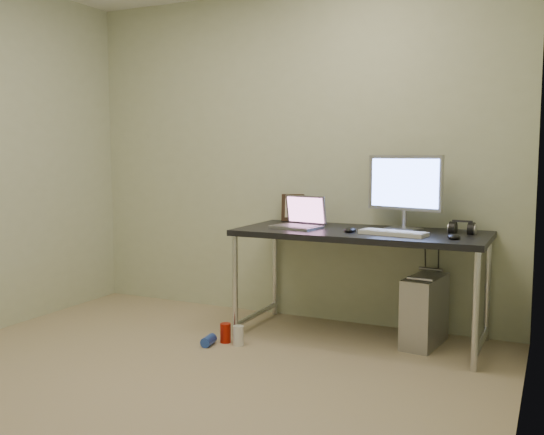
{
  "coord_description": "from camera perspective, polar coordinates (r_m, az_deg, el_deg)",
  "views": [
    {
      "loc": [
        1.87,
        -2.55,
        1.27
      ],
      "look_at": [
        0.18,
        1.03,
        0.85
      ],
      "focal_mm": 40.0,
      "sensor_mm": 36.0,
      "label": 1
    }
  ],
  "objects": [
    {
      "name": "floor",
      "position": [
        3.4,
        -10.64,
        -15.94
      ],
      "size": [
        3.5,
        3.5,
        0.0
      ],
      "primitive_type": "plane",
      "color": "tan",
      "rests_on": "ground"
    },
    {
      "name": "wall_back",
      "position": [
        4.69,
        1.77,
        5.8
      ],
      "size": [
        3.5,
        0.02,
        2.5
      ],
      "primitive_type": "cube",
      "color": "beige",
      "rests_on": "ground"
    },
    {
      "name": "wall_right",
      "position": [
        2.55,
        22.66,
        5.17
      ],
      "size": [
        0.02,
        3.5,
        2.5
      ],
      "primitive_type": "cube",
      "color": "beige",
      "rests_on": "ground"
    },
    {
      "name": "desk",
      "position": [
        4.15,
        8.34,
        -2.26
      ],
      "size": [
        1.67,
        0.73,
        0.75
      ],
      "color": "black",
      "rests_on": "ground"
    },
    {
      "name": "tower_computer",
      "position": [
        4.18,
        14.18,
        -8.5
      ],
      "size": [
        0.25,
        0.46,
        0.49
      ],
      "rotation": [
        0.0,
        0.0,
        -0.13
      ],
      "color": "#AAAAAE",
      "rests_on": "ground"
    },
    {
      "name": "cable_a",
      "position": [
        4.41,
        14.26,
        -5.52
      ],
      "size": [
        0.01,
        0.16,
        0.69
      ],
      "primitive_type": "cylinder",
      "rotation": [
        0.21,
        0.0,
        0.0
      ],
      "color": "black",
      "rests_on": "ground"
    },
    {
      "name": "cable_b",
      "position": [
        4.38,
        15.37,
        -5.9
      ],
      "size": [
        0.02,
        0.11,
        0.71
      ],
      "primitive_type": "cylinder",
      "rotation": [
        0.14,
        0.0,
        0.09
      ],
      "color": "black",
      "rests_on": "ground"
    },
    {
      "name": "can_red",
      "position": [
        4.16,
        -4.4,
        -10.78
      ],
      "size": [
        0.07,
        0.07,
        0.13
      ],
      "primitive_type": "cylinder",
      "rotation": [
        0.0,
        0.0,
        0.04
      ],
      "color": "#AA1507",
      "rests_on": "ground"
    },
    {
      "name": "can_white",
      "position": [
        4.1,
        -3.18,
        -11.05
      ],
      "size": [
        0.09,
        0.09,
        0.13
      ],
      "primitive_type": "cylinder",
      "rotation": [
        0.0,
        0.0,
        -0.23
      ],
      "color": "silver",
      "rests_on": "ground"
    },
    {
      "name": "can_blue",
      "position": [
        4.12,
        -5.99,
        -11.44
      ],
      "size": [
        0.08,
        0.13,
        0.07
      ],
      "primitive_type": "cylinder",
      "rotation": [
        1.57,
        0.0,
        0.12
      ],
      "color": "blue",
      "rests_on": "ground"
    },
    {
      "name": "laptop",
      "position": [
        4.26,
        2.63,
        -0.25
      ],
      "size": [
        0.36,
        0.32,
        0.22
      ],
      "rotation": [
        0.0,
        0.0,
        -0.18
      ],
      "color": "#A8A7AF",
      "rests_on": "desk"
    },
    {
      "name": "monitor",
      "position": [
        4.2,
        12.38,
        2.88
      ],
      "size": [
        0.53,
        0.21,
        0.51
      ],
      "rotation": [
        0.0,
        0.0,
        -0.26
      ],
      "color": "#A8A7AF",
      "rests_on": "desk"
    },
    {
      "name": "keyboard",
      "position": [
        3.95,
        11.34,
        -1.44
      ],
      "size": [
        0.45,
        0.21,
        0.03
      ],
      "primitive_type": "cube",
      "rotation": [
        0.0,
        0.0,
        -0.17
      ],
      "color": "silver",
      "rests_on": "desk"
    },
    {
      "name": "mouse_right",
      "position": [
        3.86,
        16.76,
        -1.65
      ],
      "size": [
        0.08,
        0.12,
        0.04
      ],
      "primitive_type": "ellipsoid",
      "rotation": [
        0.0,
        0.0,
        0.02
      ],
      "color": "black",
      "rests_on": "desk"
    },
    {
      "name": "mouse_left",
      "position": [
        4.06,
        7.36,
        -1.05
      ],
      "size": [
        0.09,
        0.13,
        0.04
      ],
      "primitive_type": "ellipsoid",
      "rotation": [
        0.0,
        0.0,
        0.1
      ],
      "color": "black",
      "rests_on": "desk"
    },
    {
      "name": "headphones",
      "position": [
        4.13,
        17.46,
        -1.05
      ],
      "size": [
        0.17,
        0.1,
        0.11
      ],
      "rotation": [
        0.0,
        0.0,
        -0.08
      ],
      "color": "black",
      "rests_on": "desk"
    },
    {
      "name": "picture_frame",
      "position": [
        4.65,
        2.52,
        0.92
      ],
      "size": [
        0.27,
        0.16,
        0.21
      ],
      "primitive_type": "cube",
      "rotation": [
        -0.21,
        0.0,
        0.33
      ],
      "color": "black",
      "rests_on": "desk"
    },
    {
      "name": "webcam",
      "position": [
        4.53,
        3.97,
        0.53
      ],
      "size": [
        0.05,
        0.04,
        0.12
      ],
      "rotation": [
        0.0,
        0.0,
        -0.28
      ],
      "color": "silver",
      "rests_on": "desk"
    }
  ]
}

